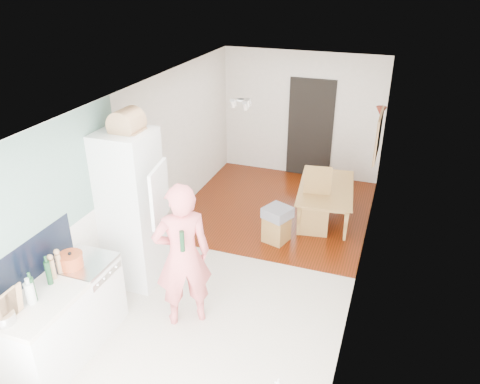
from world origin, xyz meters
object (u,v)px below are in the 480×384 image
Objects in this scene: person at (182,244)px; dining_table at (326,204)px; stool at (276,229)px; dining_chair at (316,202)px.

dining_table is (1.16, 3.16, -0.85)m from person.
stool is (0.56, 2.11, -0.87)m from person.
dining_chair is (-0.10, -0.52, 0.29)m from dining_table.
dining_chair is at bearing 161.88° from dining_table.
dining_chair is at bearing 47.07° from stool.
dining_table is 1.21m from stool.
dining_table is at bearing -145.67° from person.
person reaches higher than stool.
person is at bearing 153.03° from dining_table.
dining_table reaches higher than stool.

